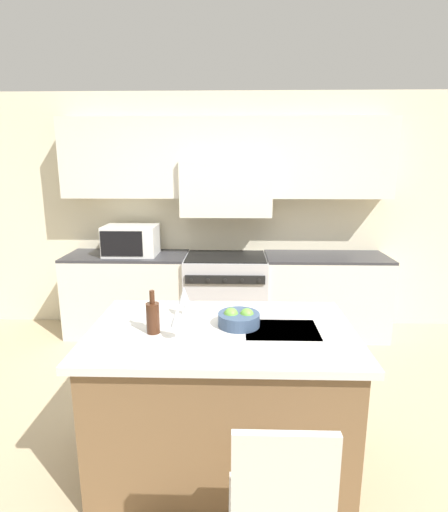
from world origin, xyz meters
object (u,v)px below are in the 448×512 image
object	(u,v)px
island_chair	(280,510)
wine_glass_near	(177,318)
wine_bottle	(153,317)
microwave	(131,240)
fruit_bowl	(239,319)
range_stove	(226,295)
wine_glass_far	(184,296)

from	to	relation	value
island_chair	wine_glass_near	world-z (taller)	wine_glass_near
wine_bottle	wine_glass_near	xyz separation A→B (m)	(0.16, -0.09, 0.03)
island_chair	wine_bottle	bearing A→B (deg)	128.94
microwave	fruit_bowl	size ratio (longest dim) A/B	2.23
wine_glass_near	fruit_bowl	distance (m)	0.42
fruit_bowl	wine_bottle	bearing A→B (deg)	-166.64
range_stove	wine_glass_far	distance (m)	1.96
island_chair	wine_glass_near	bearing A→B (deg)	124.77
microwave	wine_glass_near	world-z (taller)	microwave
microwave	wine_glass_far	distance (m)	2.04
island_chair	wine_glass_far	bearing A→B (deg)	115.21
wine_bottle	microwave	bearing A→B (deg)	107.50
microwave	wine_glass_far	size ratio (longest dim) A/B	2.94
microwave	wine_bottle	distance (m)	2.25
fruit_bowl	range_stove	bearing A→B (deg)	93.60
wine_glass_far	wine_bottle	bearing A→B (deg)	-118.68
island_chair	wine_bottle	distance (m)	1.18
microwave	fruit_bowl	bearing A→B (deg)	-59.67
microwave	fruit_bowl	world-z (taller)	microwave
wine_glass_far	microwave	bearing A→B (deg)	113.87
range_stove	microwave	size ratio (longest dim) A/B	1.59
wine_bottle	wine_glass_near	bearing A→B (deg)	-29.98
range_stove	wine_bottle	world-z (taller)	wine_bottle
island_chair	fruit_bowl	size ratio (longest dim) A/B	3.74
microwave	range_stove	bearing A→B (deg)	-1.01
wine_glass_near	fruit_bowl	xyz separation A→B (m)	(0.35, 0.21, -0.09)
range_stove	island_chair	xyz separation A→B (m)	(0.29, -2.96, 0.08)
microwave	island_chair	size ratio (longest dim) A/B	0.60
wine_bottle	wine_glass_near	world-z (taller)	wine_bottle
wine_glass_near	fruit_bowl	world-z (taller)	wine_glass_near
wine_glass_far	island_chair	bearing A→B (deg)	-64.79
fruit_bowl	microwave	bearing A→B (deg)	120.33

